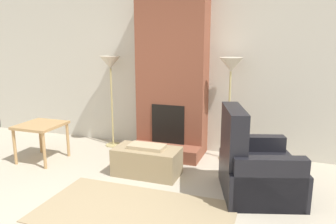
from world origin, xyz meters
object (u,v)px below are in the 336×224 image
at_px(ottoman, 147,161).
at_px(side_table, 41,129).
at_px(floor_lamp_right, 231,71).
at_px(armchair, 253,169).
at_px(floor_lamp_left, 110,68).

xyz_separation_m(ottoman, side_table, (-1.74, -0.02, 0.30)).
bearing_deg(side_table, floor_lamp_right, 20.37).
xyz_separation_m(armchair, floor_lamp_right, (-0.48, 1.09, 1.05)).
distance_m(armchair, side_table, 3.17).
height_order(side_table, floor_lamp_right, floor_lamp_right).
bearing_deg(armchair, side_table, 71.36).
bearing_deg(armchair, ottoman, 68.63).
height_order(ottoman, armchair, armchair).
distance_m(armchair, floor_lamp_left, 2.91).
height_order(armchair, floor_lamp_right, floor_lamp_right).
bearing_deg(floor_lamp_left, floor_lamp_right, 0.00).
height_order(floor_lamp_left, floor_lamp_right, floor_lamp_right).
bearing_deg(floor_lamp_left, side_table, -124.26).
relative_size(ottoman, side_table, 1.42).
bearing_deg(side_table, armchair, -1.71).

